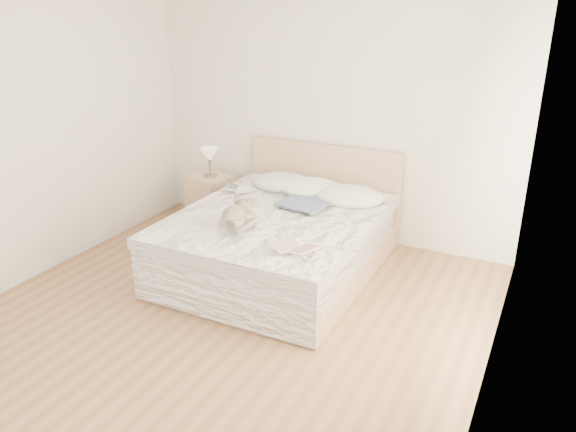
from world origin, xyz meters
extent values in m
cube|color=brown|center=(0.00, 0.00, 0.00)|extent=(4.00, 4.50, 0.00)
cube|color=silver|center=(0.00, 2.25, 1.35)|extent=(4.00, 0.02, 2.70)
cube|color=silver|center=(-2.00, 0.00, 1.35)|extent=(0.02, 4.50, 2.70)
cube|color=silver|center=(2.00, 0.00, 1.35)|extent=(0.02, 4.50, 2.70)
cube|color=white|center=(1.99, 0.30, 1.45)|extent=(0.02, 1.30, 1.10)
cube|color=tan|center=(0.00, 1.15, 0.10)|extent=(1.68, 2.08, 0.20)
cube|color=white|center=(0.00, 1.15, 0.35)|extent=(1.60, 2.00, 0.30)
cube|color=white|center=(0.00, 1.10, 0.54)|extent=(1.72, 2.05, 0.10)
cube|color=tan|center=(0.00, 2.19, 0.50)|extent=(1.70, 0.06, 1.00)
cube|color=tan|center=(-1.27, 1.89, 0.28)|extent=(0.53, 0.49, 0.56)
cylinder|color=#524C47|center=(-1.25, 1.89, 0.57)|extent=(0.15, 0.15, 0.02)
cylinder|color=#413C36|center=(-1.25, 1.89, 0.68)|extent=(0.03, 0.03, 0.20)
cone|color=white|center=(-1.25, 1.89, 0.81)|extent=(0.25, 0.25, 0.15)
ellipsoid|color=silver|center=(-0.30, 1.82, 0.64)|extent=(0.71, 0.54, 0.20)
ellipsoid|color=white|center=(0.02, 1.79, 0.64)|extent=(0.75, 0.62, 0.19)
ellipsoid|color=white|center=(0.46, 1.74, 0.64)|extent=(0.73, 0.57, 0.20)
cube|color=white|center=(-0.63, 1.47, 0.63)|extent=(0.33, 0.29, 0.02)
cube|color=beige|center=(0.50, 0.45, 0.63)|extent=(0.39, 0.33, 0.02)
camera|label=1|loc=(2.22, -3.11, 2.46)|focal=35.00mm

